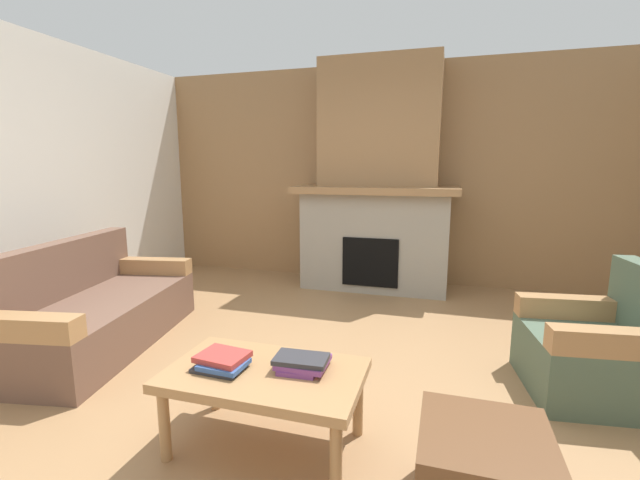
{
  "coord_description": "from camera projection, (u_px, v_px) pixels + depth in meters",
  "views": [
    {
      "loc": [
        0.8,
        -2.41,
        1.45
      ],
      "look_at": [
        -0.22,
        0.99,
        0.84
      ],
      "focal_mm": 23.58,
      "sensor_mm": 36.0,
      "label": 1
    }
  ],
  "objects": [
    {
      "name": "ottoman",
      "position": [
        483.0,
        477.0,
        1.72
      ],
      "size": [
        0.52,
        0.52,
        0.4
      ],
      "primitive_type": "cube",
      "color": "brown",
      "rests_on": "ground"
    },
    {
      "name": "ground",
      "position": [
        309.0,
        392.0,
        2.75
      ],
      "size": [
        9.0,
        9.0,
        0.0
      ],
      "primitive_type": "plane",
      "color": "#9E754C"
    },
    {
      "name": "book_stack_center",
      "position": [
        302.0,
        362.0,
        2.15
      ],
      "size": [
        0.28,
        0.23,
        0.07
      ],
      "color": "#7A3D84",
      "rests_on": "coffee_table"
    },
    {
      "name": "book_stack_near_edge",
      "position": [
        222.0,
        362.0,
        2.16
      ],
      "size": [
        0.27,
        0.24,
        0.07
      ],
      "color": "#2D2D33",
      "rests_on": "coffee_table"
    },
    {
      "name": "fireplace",
      "position": [
        377.0,
        192.0,
        5.03
      ],
      "size": [
        1.9,
        0.82,
        2.7
      ],
      "color": "gray",
      "rests_on": "ground"
    },
    {
      "name": "armchair",
      "position": [
        599.0,
        350.0,
        2.69
      ],
      "size": [
        0.85,
        0.85,
        0.85
      ],
      "color": "#4C604C",
      "rests_on": "ground"
    },
    {
      "name": "couch",
      "position": [
        93.0,
        311.0,
        3.45
      ],
      "size": [
        1.16,
        1.92,
        0.85
      ],
      "color": "brown",
      "rests_on": "ground"
    },
    {
      "name": "coffee_table",
      "position": [
        265.0,
        380.0,
        2.15
      ],
      "size": [
        1.0,
        0.6,
        0.43
      ],
      "color": "#A87A4C",
      "rests_on": "ground"
    },
    {
      "name": "wall_back_wood_panel",
      "position": [
        382.0,
        175.0,
        5.35
      ],
      "size": [
        6.0,
        0.12,
        2.7
      ],
      "primitive_type": "cube",
      "color": "#997047",
      "rests_on": "ground"
    }
  ]
}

